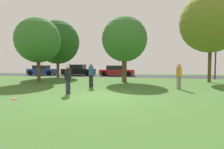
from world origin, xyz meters
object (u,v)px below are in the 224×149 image
person_walking (179,75)px  parked_car_blue (42,70)px  frisbee_disc (15,99)px  parked_car_black (78,70)px  person_bystander (91,74)px  oak_tree_left (211,22)px  maple_tree_far (58,42)px  birch_tree_lone (124,39)px  parked_car_red (117,71)px  person_catcher (68,78)px  maple_tree_near (38,40)px  street_lamp_post (216,58)px

person_walking → parked_car_blue: (-16.88, 12.03, -0.30)m
person_walking → frisbee_disc: size_ratio=6.25×
frisbee_disc → person_walking: bearing=32.1°
parked_car_black → person_bystander: bearing=-65.4°
oak_tree_left → maple_tree_far: oak_tree_left is taller
birch_tree_lone → person_walking: birch_tree_lone is taller
maple_tree_far → parked_car_blue: size_ratio=1.68×
person_bystander → parked_car_black: person_bystander is taller
person_bystander → person_walking: (5.92, 0.11, -0.02)m
person_walking → parked_car_red: 13.76m
oak_tree_left → parked_car_red: (-9.50, 7.00, -4.66)m
parked_car_blue → parked_car_black: (5.36, 0.08, 0.05)m
parked_car_black → oak_tree_left: bearing=-24.6°
person_catcher → parked_car_black: (-5.20, 15.27, -0.20)m
maple_tree_near → street_lamp_post: 17.53m
parked_car_blue → street_lamp_post: bearing=-9.2°
person_bystander → frisbee_disc: bearing=163.3°
person_catcher → parked_car_blue: person_catcher is taller
maple_tree_far → person_walking: size_ratio=4.02×
frisbee_disc → street_lamp_post: 18.94m
parked_car_blue → parked_car_black: 5.36m
oak_tree_left → street_lamp_post: bearing=65.4°
person_catcher → street_lamp_post: street_lamp_post is taller
person_catcher → frisbee_disc: person_catcher is taller
maple_tree_far → frisbee_disc: maple_tree_far is taller
maple_tree_near → maple_tree_far: bearing=100.5°
oak_tree_left → frisbee_disc: 16.39m
maple_tree_near → person_bystander: bearing=-24.8°
birch_tree_lone → person_bystander: bearing=-113.0°
oak_tree_left → parked_car_black: (-14.87, 6.79, -4.61)m
frisbee_disc → birch_tree_lone: bearing=66.5°
person_bystander → person_walking: size_ratio=1.02×
oak_tree_left → person_catcher: bearing=-138.8°
maple_tree_far → oak_tree_left: bearing=-11.0°
person_walking → maple_tree_far: bearing=37.0°
birch_tree_lone → person_bystander: size_ratio=3.40×
maple_tree_near → parked_car_red: bearing=60.9°
maple_tree_far → parked_car_blue: maple_tree_far is taller
maple_tree_far → parked_car_red: bearing=30.7°
person_bystander → person_walking: bearing=-81.7°
maple_tree_far → person_catcher: 13.63m
frisbee_disc → parked_car_blue: 19.24m
person_catcher → maple_tree_far: bearing=144.6°
parked_car_red → street_lamp_post: size_ratio=1.02×
maple_tree_near → parked_car_red: size_ratio=1.25×
maple_tree_near → person_catcher: size_ratio=3.57×
oak_tree_left → frisbee_disc: (-11.50, -10.42, -5.27)m
person_bystander → maple_tree_near: bearing=72.5°
maple_tree_near → street_lamp_post: size_ratio=1.27×
person_walking → parked_car_red: person_walking is taller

